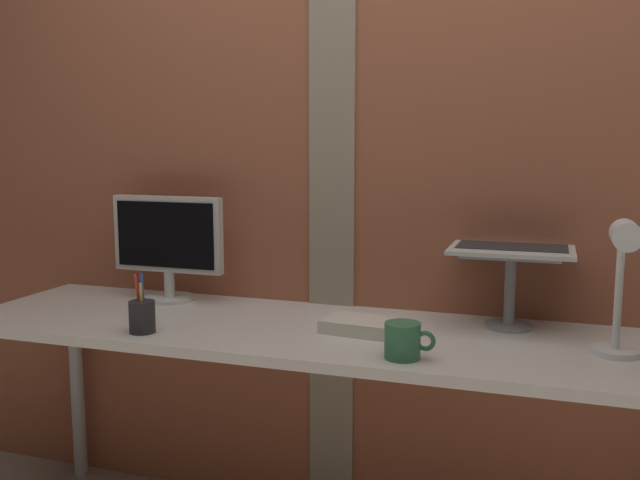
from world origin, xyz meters
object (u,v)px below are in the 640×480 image
Objects in this scene: desk_lamp at (622,274)px; coffee_mug at (403,341)px; laptop at (513,231)px; pen_cup at (142,316)px; monitor at (168,241)px.

desk_lamp is 2.75× the size of coffee_mug.
pen_cup is at bearing -155.31° from laptop.
laptop is at bearing 3.57° from monitor.
desk_lamp is at bearing -9.50° from monitor.
desk_lamp is (1.43, -0.24, 0.01)m from monitor.
coffee_mug is at bearing -163.56° from desk_lamp.
laptop is 0.42m from desk_lamp.
pen_cup is at bearing -70.03° from monitor.
monitor reaches higher than coffee_mug.
desk_lamp is at bearing 6.75° from pen_cup.
pen_cup is (0.14, -0.39, -0.16)m from monitor.
laptop reaches higher than coffee_mug.
laptop is 2.05× the size of pen_cup.
desk_lamp is (0.28, -0.31, -0.06)m from laptop.
monitor is 1.14× the size of laptop.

